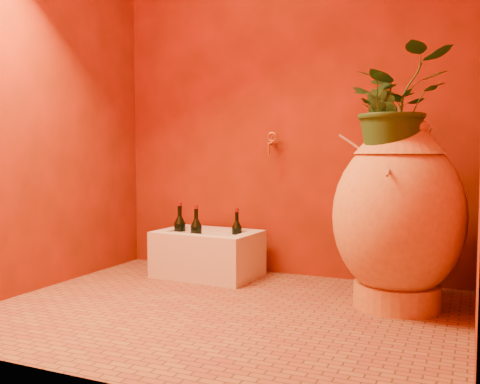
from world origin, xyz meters
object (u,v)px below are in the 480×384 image
at_px(wine_bottle_a, 237,236).
at_px(wall_tap, 271,143).
at_px(wine_bottle_b, 196,236).
at_px(stone_basin, 208,255).
at_px(wine_bottle_c, 180,233).
at_px(amphora, 398,216).

xyz_separation_m(wine_bottle_a, wall_tap, (0.19, 0.15, 0.64)).
xyz_separation_m(wine_bottle_a, wine_bottle_b, (-0.22, -0.17, 0.01)).
bearing_deg(wine_bottle_b, stone_basin, 70.49).
bearing_deg(wine_bottle_b, wine_bottle_c, 163.69).
relative_size(amphora, wall_tap, 6.34).
relative_size(amphora, wine_bottle_c, 3.01).
height_order(amphora, wine_bottle_a, amphora).
relative_size(stone_basin, wall_tap, 4.39).
relative_size(amphora, wine_bottle_b, 3.11).
bearing_deg(wine_bottle_b, amphora, -6.03).
bearing_deg(wine_bottle_a, amphora, -15.67).
xyz_separation_m(stone_basin, wine_bottle_c, (-0.19, -0.05, 0.14)).
bearing_deg(amphora, stone_basin, 169.51).
distance_m(amphora, stone_basin, 1.37).
height_order(wine_bottle_a, wine_bottle_c, wine_bottle_c).
bearing_deg(wall_tap, wine_bottle_b, -142.31).
height_order(amphora, wine_bottle_b, amphora).
distance_m(wine_bottle_b, wine_bottle_c, 0.16).
xyz_separation_m(wine_bottle_c, wall_tap, (0.57, 0.28, 0.63)).
xyz_separation_m(wine_bottle_b, wine_bottle_c, (-0.15, 0.05, 0.00)).
height_order(wine_bottle_b, wall_tap, wall_tap).
bearing_deg(stone_basin, wall_tap, 30.25).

